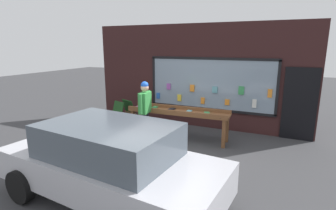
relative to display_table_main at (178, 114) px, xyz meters
The scene contains 7 objects.
ground_plane 1.19m from the display_table_main, 89.89° to the right, with size 40.00×40.00×0.00m, color #38383A.
shopfront_facade 1.73m from the display_table_main, 87.12° to the left, with size 7.33×0.29×3.37m.
display_table_main is the anchor object (origin of this frame).
person_browsing 1.00m from the display_table_main, 144.84° to the right, with size 0.27×0.67×1.72m.
small_dog 1.51m from the display_table_main, 149.62° to the right, with size 0.33×0.56×0.42m.
sandwich_board_sign 2.07m from the display_table_main, behind, with size 0.76×0.97×0.90m.
parked_car 3.42m from the display_table_main, 87.64° to the right, with size 4.15×2.12×1.41m.
Camera 1 is at (2.80, -5.87, 2.70)m, focal length 28.00 mm.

